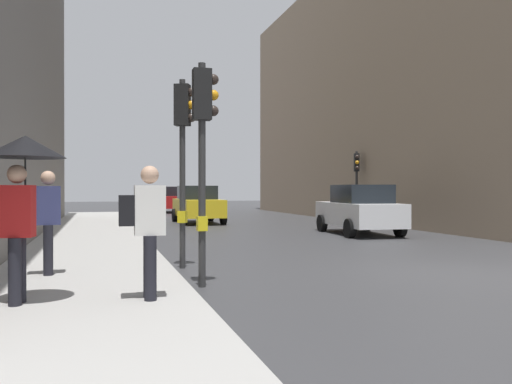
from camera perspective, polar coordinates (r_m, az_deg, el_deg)
name	(u,v)px	position (r m, az deg, el deg)	size (l,w,h in m)	color
ground_plane	(461,274)	(10.94, 21.11, -8.20)	(120.00, 120.00, 0.00)	#38383A
sidewalk_kerb	(90,247)	(14.66, -17.40, -5.70)	(3.14, 40.00, 0.16)	#A8A5A0
building_facade_right	(431,98)	(31.82, 18.27, 9.56)	(12.00, 26.57, 13.44)	gray
traffic_light_near_right	(184,138)	(10.97, -7.79, 5.74)	(0.45, 0.34, 3.85)	#2D2D2D
traffic_light_near_left	(203,133)	(8.85, -5.67, 6.36)	(0.43, 0.24, 3.70)	#2D2D2D
traffic_light_mid_street	(357,174)	(25.32, 10.75, 1.95)	(0.33, 0.45, 3.37)	#2D2D2D
car_red_sedan	(166,200)	(36.74, -9.61, -0.80)	(2.24, 4.31, 1.76)	red
car_yellow_taxi	(198,204)	(25.22, -6.27, -1.33)	(2.06, 4.22, 1.76)	yellow
car_white_compact	(359,210)	(19.22, 11.04, -1.87)	(2.24, 4.31, 1.76)	silver
pedestrian_with_umbrella	(23,172)	(7.36, -23.76, 2.01)	(1.00, 1.00, 2.14)	black
pedestrian_with_grey_backpack	(45,216)	(9.72, -21.69, -2.39)	(0.62, 0.36, 1.77)	black
pedestrian_with_black_backpack	(146,224)	(7.18, -11.69, -3.34)	(0.60, 0.36, 1.77)	black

